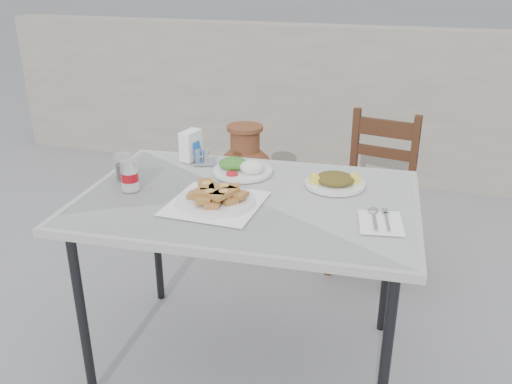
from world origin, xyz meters
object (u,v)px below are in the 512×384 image
(cafe_table, at_px, (248,209))
(salad_rice_plate, at_px, (242,168))
(soda_can, at_px, (130,175))
(chair, at_px, (374,192))
(pide_plate, at_px, (215,196))
(salad_chopped_plate, at_px, (335,181))
(napkin_holder, at_px, (191,145))
(terracotta_urn, at_px, (245,187))
(cola_glass, at_px, (124,168))
(condiment_caddy, at_px, (204,158))

(cafe_table, xyz_separation_m, salad_rice_plate, (-0.10, 0.23, 0.08))
(cafe_table, height_order, soda_can, soda_can)
(chair, bearing_deg, pide_plate, -104.20)
(pide_plate, distance_m, salad_rice_plate, 0.34)
(salad_chopped_plate, bearing_deg, pide_plate, -141.16)
(salad_rice_plate, distance_m, napkin_holder, 0.30)
(pide_plate, height_order, terracotta_urn, pide_plate)
(cola_glass, bearing_deg, chair, 45.62)
(condiment_caddy, relative_size, terracotta_urn, 0.16)
(cafe_table, xyz_separation_m, napkin_holder, (-0.39, 0.33, 0.12))
(napkin_holder, relative_size, condiment_caddy, 1.17)
(cafe_table, height_order, condiment_caddy, condiment_caddy)
(salad_rice_plate, relative_size, salad_chopped_plate, 1.05)
(salad_chopped_plate, bearing_deg, napkin_holder, 170.66)
(soda_can, bearing_deg, napkin_holder, 78.93)
(cafe_table, relative_size, napkin_holder, 10.14)
(soda_can, height_order, chair, soda_can)
(salad_rice_plate, relative_size, cola_glass, 2.41)
(salad_rice_plate, relative_size, terracotta_urn, 0.35)
(cafe_table, bearing_deg, napkin_holder, 139.98)
(cafe_table, bearing_deg, pide_plate, -130.06)
(napkin_holder, relative_size, chair, 0.15)
(cafe_table, xyz_separation_m, soda_can, (-0.47, -0.09, 0.12))
(condiment_caddy, bearing_deg, salad_rice_plate, -16.43)
(condiment_caddy, height_order, chair, chair)
(cola_glass, bearing_deg, condiment_caddy, 48.16)
(cafe_table, bearing_deg, soda_can, -169.30)
(salad_rice_plate, height_order, soda_can, soda_can)
(salad_chopped_plate, relative_size, soda_can, 1.98)
(cola_glass, relative_size, chair, 0.12)
(cola_glass, height_order, terracotta_urn, cola_glass)
(cafe_table, relative_size, salad_rice_plate, 5.33)
(chair, height_order, terracotta_urn, chair)
(napkin_holder, bearing_deg, salad_chopped_plate, -0.28)
(cola_glass, relative_size, terracotta_urn, 0.15)
(napkin_holder, xyz_separation_m, condiment_caddy, (0.08, -0.03, -0.05))
(soda_can, distance_m, chair, 1.45)
(condiment_caddy, bearing_deg, salad_chopped_plate, -7.49)
(cafe_table, distance_m, salad_chopped_plate, 0.38)
(soda_can, distance_m, cola_glass, 0.14)
(chair, bearing_deg, soda_can, -118.81)
(cola_glass, relative_size, condiment_caddy, 0.92)
(cafe_table, height_order, chair, chair)
(salad_chopped_plate, xyz_separation_m, chair, (0.10, 0.79, -0.36))
(napkin_holder, bearing_deg, cola_glass, -109.64)
(soda_can, height_order, napkin_holder, napkin_holder)
(pide_plate, height_order, soda_can, soda_can)
(salad_rice_plate, distance_m, salad_chopped_plate, 0.41)
(cafe_table, relative_size, terracotta_urn, 1.86)
(salad_chopped_plate, bearing_deg, chair, 82.88)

